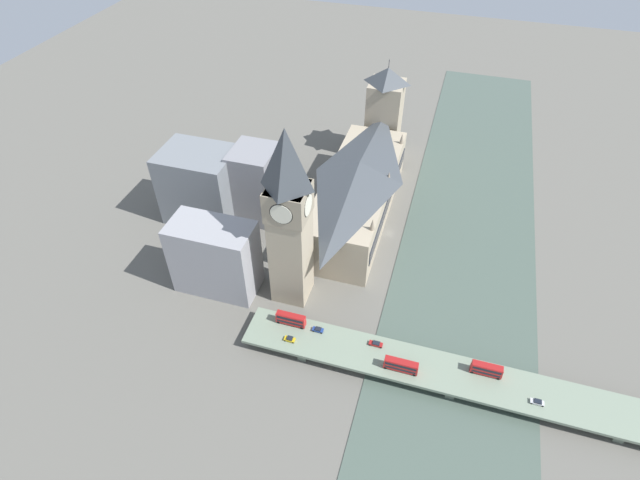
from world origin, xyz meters
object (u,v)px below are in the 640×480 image
(double_decker_bus_mid, at_px, (487,369))
(car_northbound_mid, at_px, (290,339))
(parliament_hall, at_px, (358,190))
(clock_tower, at_px, (289,218))
(car_northbound_tail, at_px, (376,344))
(double_decker_bus_rear, at_px, (401,365))
(car_southbound_lead, at_px, (318,330))
(car_northbound_lead, at_px, (537,402))
(road_bridge, at_px, (453,375))
(victoria_tower, at_px, (384,113))
(double_decker_bus_lead, at_px, (291,319))

(double_decker_bus_mid, distance_m, car_northbound_mid, 66.05)
(parliament_hall, height_order, clock_tower, clock_tower)
(clock_tower, height_order, car_northbound_tail, clock_tower)
(parliament_hall, height_order, car_northbound_tail, parliament_hall)
(double_decker_bus_rear, bearing_deg, car_southbound_lead, -13.33)
(car_northbound_lead, bearing_deg, car_northbound_mid, -0.17)
(road_bridge, height_order, car_northbound_lead, car_northbound_lead)
(double_decker_bus_rear, xyz_separation_m, car_northbound_mid, (38.84, -0.55, -1.81))
(car_northbound_lead, distance_m, car_southbound_lead, 73.99)
(victoria_tower, relative_size, road_bridge, 0.36)
(double_decker_bus_rear, height_order, car_southbound_lead, double_decker_bus_rear)
(parliament_hall, distance_m, car_northbound_tail, 76.38)
(double_decker_bus_lead, distance_m, car_northbound_tail, 31.05)
(double_decker_bus_rear, height_order, car_northbound_lead, double_decker_bus_rear)
(parliament_hall, distance_m, double_decker_bus_rear, 86.38)
(victoria_tower, distance_m, road_bridge, 141.80)
(car_southbound_lead, bearing_deg, car_northbound_mid, 39.32)
(clock_tower, distance_m, double_decker_bus_mid, 81.98)
(double_decker_bus_rear, relative_size, car_northbound_mid, 2.96)
(car_northbound_tail, bearing_deg, road_bridge, 171.98)
(car_northbound_lead, bearing_deg, victoria_tower, -60.13)
(double_decker_bus_rear, distance_m, car_northbound_mid, 38.89)
(double_decker_bus_mid, bearing_deg, parliament_hall, -50.08)
(clock_tower, relative_size, car_southbound_lead, 18.54)
(double_decker_bus_rear, bearing_deg, double_decker_bus_mid, -166.38)
(clock_tower, bearing_deg, car_northbound_tail, 153.10)
(double_decker_bus_lead, distance_m, double_decker_bus_rear, 41.45)
(double_decker_bus_mid, bearing_deg, car_southbound_lead, -0.74)
(double_decker_bus_mid, height_order, car_northbound_tail, double_decker_bus_mid)
(road_bridge, bearing_deg, car_southbound_lead, -4.56)
(car_northbound_tail, bearing_deg, victoria_tower, -79.25)
(road_bridge, xyz_separation_m, double_decker_bus_mid, (-9.85, -3.07, 3.46))
(parliament_hall, height_order, car_southbound_lead, parliament_hall)
(double_decker_bus_lead, height_order, double_decker_bus_rear, double_decker_bus_lead)
(road_bridge, relative_size, car_southbound_lead, 36.74)
(clock_tower, distance_m, victoria_tower, 110.00)
(double_decker_bus_mid, distance_m, car_southbound_lead, 57.59)
(car_northbound_tail, bearing_deg, double_decker_bus_rear, 143.52)
(victoria_tower, relative_size, car_northbound_lead, 12.45)
(double_decker_bus_mid, bearing_deg, car_northbound_mid, 5.19)
(clock_tower, distance_m, double_decker_bus_rear, 61.53)
(road_bridge, relative_size, double_decker_bus_mid, 14.32)
(clock_tower, height_order, road_bridge, clock_tower)
(victoria_tower, relative_size, car_southbound_lead, 13.21)
(clock_tower, bearing_deg, car_southbound_lead, 130.48)
(double_decker_bus_lead, distance_m, car_northbound_mid, 7.48)
(road_bridge, relative_size, double_decker_bus_rear, 12.75)
(victoria_tower, bearing_deg, parliament_hall, 90.06)
(car_northbound_tail, height_order, car_southbound_lead, car_southbound_lead)
(double_decker_bus_mid, xyz_separation_m, car_northbound_tail, (36.70, -0.72, -1.84))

